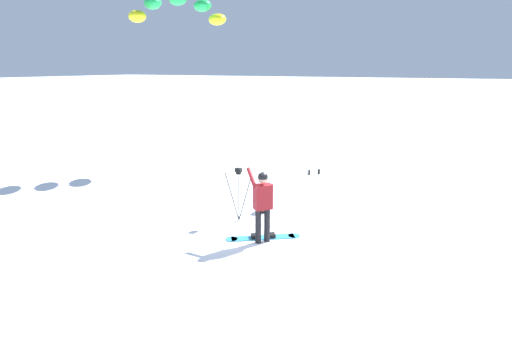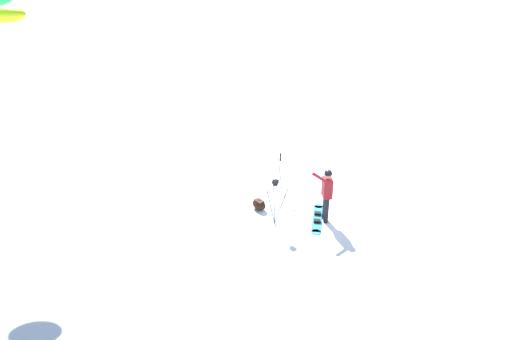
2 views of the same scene
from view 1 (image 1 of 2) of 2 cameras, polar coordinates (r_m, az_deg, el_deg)
The scene contains 7 objects.
ground_plane at distance 10.10m, azimuth 3.53°, elevation -9.47°, with size 300.00×300.00×0.00m, color white.
snowboarder at distance 9.64m, azimuth 0.91°, elevation -4.08°, with size 0.48×0.76×1.71m.
snowboard at distance 10.20m, azimuth 0.97°, elevation -9.07°, with size 1.17×1.53×0.10m.
traction_kite at distance 17.65m, azimuth -10.51°, elevation 20.68°, with size 3.56×3.37×1.12m.
gear_bag_large at distance 11.88m, azimuth 0.99°, elevation -4.92°, with size 0.52×0.36×0.33m.
camera_tripod at distance 10.98m, azimuth -2.37°, elevation -1.88°, with size 0.66×0.66×1.44m.
ski_poles at distance 11.48m, azimuth 7.82°, elevation -2.15°, with size 0.31×0.37×1.31m.
Camera 1 is at (-8.48, -3.76, 4.00)m, focal length 29.51 mm.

